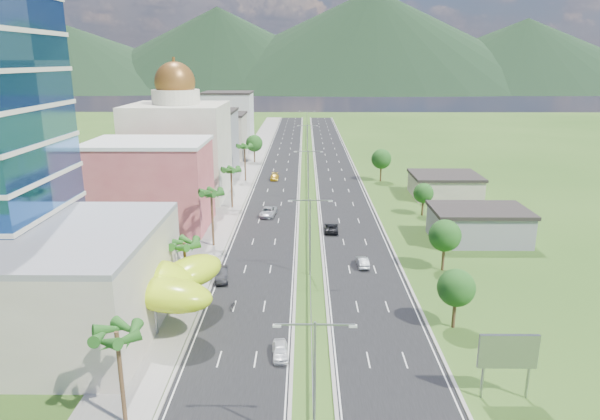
{
  "coord_description": "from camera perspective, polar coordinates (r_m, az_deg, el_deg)",
  "views": [
    {
      "loc": [
        -0.75,
        -59.52,
        29.07
      ],
      "look_at": [
        -1.48,
        18.67,
        7.0
      ],
      "focal_mm": 32.0,
      "sensor_mm": 36.0,
      "label": 1
    }
  ],
  "objects": [
    {
      "name": "midrise_grey",
      "position": [
        143.52,
        -10.09,
        7.08
      ],
      "size": [
        16.0,
        15.0,
        16.0
      ],
      "primitive_type": "cube",
      "color": "gray",
      "rests_on": "ground"
    },
    {
      "name": "median_guardrail",
      "position": [
        134.56,
        0.84,
        3.55
      ],
      "size": [
        0.1,
        216.06,
        0.76
      ],
      "color": "gray",
      "rests_on": "ground"
    },
    {
      "name": "shed_far",
      "position": [
        121.58,
        15.18,
        2.43
      ],
      "size": [
        14.0,
        12.0,
        4.4
      ],
      "primitive_type": "cube",
      "color": "#B0A591",
      "rests_on": "ground"
    },
    {
      "name": "palm_tree_a",
      "position": [
        45.48,
        -18.94,
        -12.74
      ],
      "size": [
        3.6,
        3.6,
        9.1
      ],
      "color": "#47301C",
      "rests_on": "ground"
    },
    {
      "name": "car_dark_left",
      "position": [
        74.07,
        -8.4,
        -6.8
      ],
      "size": [
        2.47,
        5.21,
        1.65
      ],
      "primitive_type": "imported",
      "rotation": [
        0.0,
        0.0,
        0.15
      ],
      "color": "black",
      "rests_on": "road_left"
    },
    {
      "name": "streetlight_median_c",
      "position": [
        111.78,
        0.91,
        4.24
      ],
      "size": [
        6.04,
        0.25,
        11.0
      ],
      "color": "gray",
      "rests_on": "ground"
    },
    {
      "name": "palm_tree_d",
      "position": [
        107.73,
        -7.37,
        4.1
      ],
      "size": [
        3.6,
        3.6,
        8.6
      ],
      "color": "#47301C",
      "rests_on": "ground"
    },
    {
      "name": "road_left",
      "position": [
        152.47,
        -2.02,
        4.77
      ],
      "size": [
        11.0,
        260.0,
        0.04
      ],
      "primitive_type": "cube",
      "color": "black",
      "rests_on": "ground"
    },
    {
      "name": "palm_tree_c",
      "position": [
        85.36,
        -9.44,
        1.6
      ],
      "size": [
        3.6,
        3.6,
        9.6
      ],
      "color": "#47301C",
      "rests_on": "ground"
    },
    {
      "name": "midrise_white",
      "position": [
        187.46,
        -7.63,
        9.48
      ],
      "size": [
        16.0,
        15.0,
        18.0
      ],
      "primitive_type": "cube",
      "color": "silver",
      "rests_on": "ground"
    },
    {
      "name": "streetlight_median_b",
      "position": [
        73.02,
        1.1,
        -2.04
      ],
      "size": [
        6.04,
        0.25,
        11.0
      ],
      "color": "gray",
      "rests_on": "ground"
    },
    {
      "name": "car_silver_mid_left",
      "position": [
        102.85,
        -3.41,
        -0.19
      ],
      "size": [
        3.46,
        6.17,
        1.63
      ],
      "primitive_type": "imported",
      "rotation": [
        0.0,
        0.0,
        -0.13
      ],
      "color": "#A8AAAF",
      "rests_on": "road_left"
    },
    {
      "name": "leafy_tree_rd",
      "position": [
        132.96,
        8.67,
        5.4
      ],
      "size": [
        4.9,
        4.9,
        8.05
      ],
      "color": "#47301C",
      "rests_on": "ground"
    },
    {
      "name": "mountain_ridge",
      "position": [
        513.95,
        7.49,
        12.39
      ],
      "size": [
        860.0,
        140.0,
        90.0
      ],
      "primitive_type": null,
      "color": "black",
      "rests_on": "ground"
    },
    {
      "name": "leafy_tree_rc",
      "position": [
        105.03,
        13.03,
        1.75
      ],
      "size": [
        3.85,
        3.85,
        6.33
      ],
      "color": "#47301C",
      "rests_on": "ground"
    },
    {
      "name": "midrise_beige",
      "position": [
        165.19,
        -8.7,
        7.73
      ],
      "size": [
        16.0,
        15.0,
        13.0
      ],
      "primitive_type": "cube",
      "color": "#B0A591",
      "rests_on": "ground"
    },
    {
      "name": "road_right",
      "position": [
        152.54,
        3.63,
        4.75
      ],
      "size": [
        11.0,
        260.0,
        0.04
      ],
      "primitive_type": "cube",
      "color": "black",
      "rests_on": "ground"
    },
    {
      "name": "streetlight_median_a",
      "position": [
        41.11,
        1.56,
        -17.12
      ],
      "size": [
        6.04,
        0.25,
        11.0
      ],
      "color": "gray",
      "rests_on": "ground"
    },
    {
      "name": "car_silver_right",
      "position": [
        78.49,
        6.69,
        -5.51
      ],
      "size": [
        1.7,
        4.3,
        1.39
      ],
      "primitive_type": "imported",
      "rotation": [
        0.0,
        0.0,
        3.19
      ],
      "color": "#9EA2A6",
      "rests_on": "road_right"
    },
    {
      "name": "billboard",
      "position": [
        51.44,
        21.31,
        -14.05
      ],
      "size": [
        5.2,
        0.35,
        6.2
      ],
      "color": "gray",
      "rests_on": "ground"
    },
    {
      "name": "shed_near",
      "position": [
        93.15,
        18.49,
        -1.65
      ],
      "size": [
        15.0,
        10.0,
        5.0
      ],
      "primitive_type": "cube",
      "color": "gray",
      "rests_on": "ground"
    },
    {
      "name": "streetlight_median_e",
      "position": [
        200.77,
        0.75,
        9.37
      ],
      "size": [
        6.04,
        0.25,
        11.0
      ],
      "color": "gray",
      "rests_on": "ground"
    },
    {
      "name": "leafy_tree_lfar",
      "position": [
        156.99,
        -4.9,
        7.1
      ],
      "size": [
        4.9,
        4.9,
        8.05
      ],
      "color": "#47301C",
      "rests_on": "ground"
    },
    {
      "name": "lime_canopy",
      "position": [
        63.5,
        -17.3,
        -7.28
      ],
      "size": [
        18.0,
        15.0,
        7.4
      ],
      "color": "#BFE616",
      "rests_on": "ground"
    },
    {
      "name": "leafy_tree_ra",
      "position": [
        61.99,
        16.32,
        -7.99
      ],
      "size": [
        4.2,
        4.2,
        6.9
      ],
      "color": "#47301C",
      "rests_on": "ground"
    },
    {
      "name": "palm_tree_e",
      "position": [
        132.0,
        -5.93,
        6.63
      ],
      "size": [
        3.6,
        3.6,
        9.4
      ],
      "color": "#47301C",
      "rests_on": "ground"
    },
    {
      "name": "car_white_near_left",
      "position": [
        55.87,
        -2.12,
        -14.75
      ],
      "size": [
        1.93,
        4.1,
        1.36
      ],
      "primitive_type": "imported",
      "rotation": [
        0.0,
        0.0,
        0.08
      ],
      "color": "white",
      "rests_on": "road_left"
    },
    {
      "name": "motorcycle",
      "position": [
        65.87,
        -7.16,
        -9.94
      ],
      "size": [
        0.78,
        1.94,
        1.21
      ],
      "primitive_type": "imported",
      "rotation": [
        0.0,
        0.0,
        -0.11
      ],
      "color": "black",
      "rests_on": "road_left"
    },
    {
      "name": "car_yellow_far_left",
      "position": [
        134.16,
        -2.73,
        3.56
      ],
      "size": [
        2.0,
        4.91,
        1.42
      ],
      "primitive_type": "imported",
      "rotation": [
        0.0,
        0.0,
        0.0
      ],
      "color": "gold",
      "rests_on": "road_left"
    },
    {
      "name": "sidewalk_left",
      "position": [
        153.17,
        -5.59,
        4.77
      ],
      "size": [
        7.0,
        260.0,
        0.12
      ],
      "primitive_type": "cube",
      "color": "gray",
      "rests_on": "ground"
    },
    {
      "name": "car_dark_far_right",
      "position": [
        93.44,
        3.36,
        -1.91
      ],
      "size": [
        2.57,
        5.24,
        1.43
      ],
      "primitive_type": "imported",
      "rotation": [
        0.0,
        0.0,
        3.1
      ],
      "color": "black",
      "rests_on": "road_right"
    },
    {
      "name": "mall_podium",
      "position": [
        66.31,
        -27.86,
        -6.99
      ],
      "size": [
        30.0,
        24.0,
        11.0
      ],
      "primitive_type": "cube",
      "color": "#B0A591",
      "rests_on": "ground"
    },
    {
      "name": "leafy_tree_rb",
      "position": [
        77.95,
        15.2,
        -2.66
      ],
      "size": [
        4.55,
        4.55,
        7.47
      ],
      "color": "#47301C",
      "rests_on": "ground"
    },
    {
      "name": "domed_building",
      "position": [
        119.04,
        -12.8,
        6.81
      ],
      "size": [
        20.0,
        20.0,
        28.7
      ],
      "color": "beige",
      "rests_on": "ground"
    },
    {
      "name": "streetlight_median_d",
      "position": [
        156.13,
        0.81,
        7.54
      ],
      "size": [
        6.04,
        0.25,
        11.0
      ],
      "color": "gray",
      "rests_on": "ground"
    },
    {
      "name": "pink_shophouse",
      "position": [
        97.9,
        -15.66,
        2.44
      ],
      "size": [
        20.0,
        15.0,
        15.0
      ],
      "primitive_type": "cube",
      "color": "#B64B50",
      "rests_on": "ground"
    },
    {
      "name": "palm_tree_b",
      "position": [
        66.98,
        -12.25,
        -3.79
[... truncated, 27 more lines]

